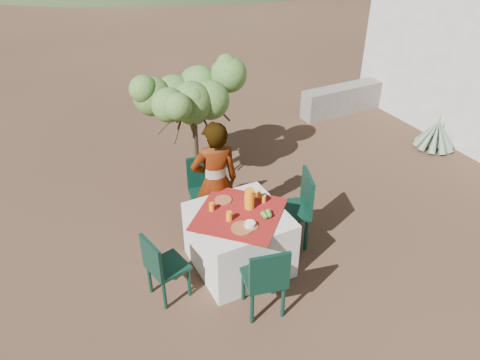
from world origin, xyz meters
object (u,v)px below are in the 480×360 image
(chair_left, at_px, (161,265))
(shrub_tree, at_px, (194,101))
(chair_far, at_px, (205,188))
(person, at_px, (215,182))
(agave, at_px, (436,135))
(table, at_px, (239,239))
(juice_pitcher, at_px, (250,199))
(chair_near, at_px, (266,278))
(chair_right, at_px, (296,206))

(chair_left, xyz_separation_m, shrub_tree, (1.28, 2.08, 0.85))
(chair_far, xyz_separation_m, person, (-0.01, -0.36, 0.30))
(agave, bearing_deg, table, -166.16)
(chair_far, xyz_separation_m, shrub_tree, (0.29, 0.97, 0.81))
(juice_pitcher, bearing_deg, agave, 13.71)
(chair_near, distance_m, person, 1.49)
(chair_near, relative_size, juice_pitcher, 3.71)
(chair_near, bearing_deg, person, -81.84)
(chair_left, distance_m, person, 1.28)
(chair_far, bearing_deg, shrub_tree, 83.87)
(chair_left, bearing_deg, juice_pitcher, -94.86)
(chair_far, xyz_separation_m, juice_pitcher, (0.15, -0.96, 0.37))
(chair_near, xyz_separation_m, juice_pitcher, (0.26, 0.86, 0.38))
(chair_far, bearing_deg, juice_pitcher, -70.36)
(table, xyz_separation_m, agave, (4.35, 1.07, -0.13))
(chair_far, relative_size, shrub_tree, 0.55)
(chair_near, height_order, chair_left, chair_near)
(chair_far, relative_size, person, 0.57)
(table, bearing_deg, chair_far, 89.70)
(chair_far, distance_m, person, 0.47)
(shrub_tree, distance_m, agave, 4.28)
(chair_right, distance_m, shrub_tree, 2.13)
(chair_near, distance_m, juice_pitcher, 0.97)
(shrub_tree, height_order, juice_pitcher, shrub_tree)
(table, relative_size, agave, 1.75)
(chair_left, height_order, person, person)
(chair_left, distance_m, juice_pitcher, 1.22)
(person, distance_m, agave, 4.41)
(agave, bearing_deg, chair_left, -167.67)
(person, bearing_deg, chair_near, 95.46)
(chair_right, xyz_separation_m, agave, (3.52, 1.00, -0.30))
(chair_near, relative_size, person, 0.56)
(shrub_tree, distance_m, juice_pitcher, 1.99)
(person, xyz_separation_m, shrub_tree, (0.30, 1.34, 0.51))
(person, height_order, shrub_tree, shrub_tree)
(table, relative_size, juice_pitcher, 5.28)
(chair_near, relative_size, agave, 1.23)
(chair_near, xyz_separation_m, chair_left, (-0.88, 0.71, -0.04))
(table, bearing_deg, agave, 13.84)
(chair_far, relative_size, agave, 1.25)
(chair_far, bearing_deg, chair_right, -38.07)
(chair_near, xyz_separation_m, chair_right, (0.94, 0.88, 0.04))
(juice_pitcher, bearing_deg, chair_left, -172.84)
(chair_left, bearing_deg, person, -64.97)
(shrub_tree, bearing_deg, person, -102.79)
(juice_pitcher, bearing_deg, chair_far, 98.99)
(table, xyz_separation_m, chair_left, (-0.98, -0.09, 0.09))
(chair_far, relative_size, chair_right, 0.93)
(chair_far, height_order, person, person)
(person, xyz_separation_m, juice_pitcher, (0.16, -0.60, 0.07))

